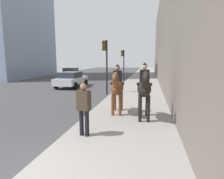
# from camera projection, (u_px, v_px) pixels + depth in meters

# --- Properties ---
(mounted_horse_near) EXTENTS (2.15, 0.67, 2.24)m
(mounted_horse_near) POSITION_uv_depth(u_px,v_px,m) (117.00, 87.00, 8.68)
(mounted_horse_near) COLOR brown
(mounted_horse_near) RESTS_ON sidewalk_slab
(mounted_horse_far) EXTENTS (2.15, 0.67, 2.32)m
(mounted_horse_far) POSITION_uv_depth(u_px,v_px,m) (144.00, 88.00, 7.79)
(mounted_horse_far) COLOR black
(mounted_horse_far) RESTS_ON sidewalk_slab
(pedestrian_greeting) EXTENTS (0.33, 0.44, 1.70)m
(pedestrian_greeting) POSITION_uv_depth(u_px,v_px,m) (84.00, 106.00, 6.10)
(pedestrian_greeting) COLOR black
(pedestrian_greeting) RESTS_ON sidewalk_slab
(car_near_lane) EXTENTS (4.07, 2.11, 1.44)m
(car_near_lane) POSITION_uv_depth(u_px,v_px,m) (70.00, 73.00, 26.87)
(car_near_lane) COLOR orange
(car_near_lane) RESTS_ON ground
(car_mid_lane) EXTENTS (4.22, 2.10, 1.44)m
(car_mid_lane) POSITION_uv_depth(u_px,v_px,m) (71.00, 79.00, 17.99)
(car_mid_lane) COLOR silver
(car_mid_lane) RESTS_ON ground
(traffic_light_near_curb) EXTENTS (0.20, 0.44, 3.95)m
(traffic_light_near_curb) POSITION_uv_depth(u_px,v_px,m) (106.00, 58.00, 13.99)
(traffic_light_near_curb) COLOR black
(traffic_light_near_curb) RESTS_ON ground
(traffic_light_far_curb) EXTENTS (0.20, 0.44, 3.70)m
(traffic_light_far_curb) POSITION_uv_depth(u_px,v_px,m) (123.00, 60.00, 22.73)
(traffic_light_far_curb) COLOR black
(traffic_light_far_curb) RESTS_ON ground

